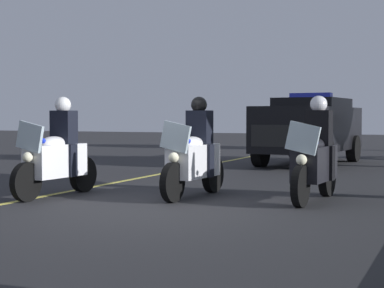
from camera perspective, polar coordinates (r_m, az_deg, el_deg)
ground_plane at (r=9.35m, az=-4.38°, el=-5.97°), size 80.00×80.00×0.00m
lane_stripe_center at (r=10.62m, az=-15.56°, el=-5.01°), size 48.00×0.12×0.01m
police_motorcycle_lead_left at (r=11.03m, az=-12.17°, el=-1.07°), size 2.14×0.62×1.72m
police_motorcycle_lead_right at (r=10.71m, az=0.21°, el=-1.12°), size 2.14×0.62×1.72m
police_motorcycle_trailing at (r=10.36m, az=11.10°, el=-1.29°), size 2.14×0.62×1.72m
police_suv at (r=18.38m, az=10.62°, el=1.52°), size 5.02×2.36×2.05m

